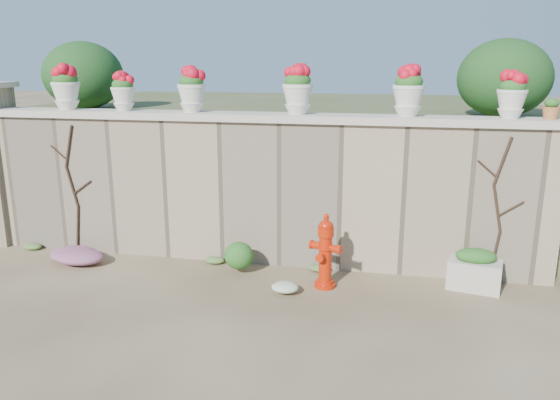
% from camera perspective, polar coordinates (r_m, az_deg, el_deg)
% --- Properties ---
extents(ground, '(80.00, 80.00, 0.00)m').
position_cam_1_polar(ground, '(6.40, -6.79, -11.69)').
color(ground, '#4E3B27').
rests_on(ground, ground).
extents(stone_wall, '(8.00, 0.40, 2.00)m').
position_cam_1_polar(stone_wall, '(7.69, -2.82, 0.85)').
color(stone_wall, gray).
rests_on(stone_wall, ground).
extents(wall_cap, '(8.10, 0.52, 0.10)m').
position_cam_1_polar(wall_cap, '(7.51, -2.92, 8.66)').
color(wall_cap, beige).
rests_on(wall_cap, stone_wall).
extents(raised_fill, '(9.00, 6.00, 2.00)m').
position_cam_1_polar(raised_fill, '(10.75, 1.43, 4.80)').
color(raised_fill, '#384C23').
rests_on(raised_fill, ground).
extents(back_shrub_left, '(1.30, 1.30, 1.10)m').
position_cam_1_polar(back_shrub_left, '(9.84, -19.87, 12.15)').
color(back_shrub_left, '#143814').
rests_on(back_shrub_left, raised_fill).
extents(back_shrub_right, '(1.30, 1.30, 1.10)m').
position_cam_1_polar(back_shrub_right, '(8.57, 22.37, 11.70)').
color(back_shrub_right, '#143814').
rests_on(back_shrub_right, raised_fill).
extents(vine_left, '(0.60, 0.04, 1.91)m').
position_cam_1_polar(vine_left, '(8.55, -20.83, 1.25)').
color(vine_left, black).
rests_on(vine_left, ground).
extents(vine_right, '(0.60, 0.04, 1.91)m').
position_cam_1_polar(vine_right, '(7.37, 21.82, -0.87)').
color(vine_right, black).
rests_on(vine_right, ground).
extents(fire_hydrant, '(0.41, 0.30, 0.96)m').
position_cam_1_polar(fire_hydrant, '(6.89, 4.76, -5.32)').
color(fire_hydrant, red).
rests_on(fire_hydrant, ground).
extents(planter_box, '(0.70, 0.50, 0.53)m').
position_cam_1_polar(planter_box, '(7.31, 19.67, -6.92)').
color(planter_box, beige).
rests_on(planter_box, ground).
extents(green_shrub, '(0.59, 0.53, 0.56)m').
position_cam_1_polar(green_shrub, '(7.46, -4.74, -5.38)').
color(green_shrub, '#1E5119').
rests_on(green_shrub, ground).
extents(magenta_clump, '(0.96, 0.64, 0.25)m').
position_cam_1_polar(magenta_clump, '(8.27, -20.19, -5.38)').
color(magenta_clump, '#C126A2').
rests_on(magenta_clump, ground).
extents(white_flowers, '(0.54, 0.43, 0.19)m').
position_cam_1_polar(white_flowers, '(6.84, 1.06, -8.89)').
color(white_flowers, white).
rests_on(white_flowers, ground).
extents(urn_pot_0, '(0.40, 0.40, 0.63)m').
position_cam_1_polar(urn_pot_0, '(8.60, -21.47, 10.88)').
color(urn_pot_0, beige).
rests_on(urn_pot_0, wall_cap).
extents(urn_pot_1, '(0.34, 0.34, 0.53)m').
position_cam_1_polar(urn_pot_1, '(8.16, -16.08, 10.81)').
color(urn_pot_1, beige).
rests_on(urn_pot_1, wall_cap).
extents(urn_pot_2, '(0.39, 0.39, 0.61)m').
position_cam_1_polar(urn_pot_2, '(7.74, -9.22, 11.29)').
color(urn_pot_2, beige).
rests_on(urn_pot_2, wall_cap).
extents(urn_pot_3, '(0.41, 0.41, 0.64)m').
position_cam_1_polar(urn_pot_3, '(7.35, 1.86, 11.40)').
color(urn_pot_3, beige).
rests_on(urn_pot_3, wall_cap).
extents(urn_pot_4, '(0.40, 0.40, 0.63)m').
position_cam_1_polar(urn_pot_4, '(7.24, 13.27, 10.97)').
color(urn_pot_4, beige).
rests_on(urn_pot_4, wall_cap).
extents(urn_pot_5, '(0.36, 0.36, 0.57)m').
position_cam_1_polar(urn_pot_5, '(7.38, 23.07, 10.02)').
color(urn_pot_5, beige).
rests_on(urn_pot_5, wall_cap).
extents(terracotta_pot, '(0.21, 0.21, 0.25)m').
position_cam_1_polar(terracotta_pot, '(7.50, 26.46, 8.43)').
color(terracotta_pot, '#B36536').
rests_on(terracotta_pot, wall_cap).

